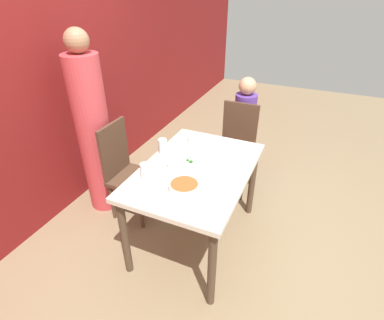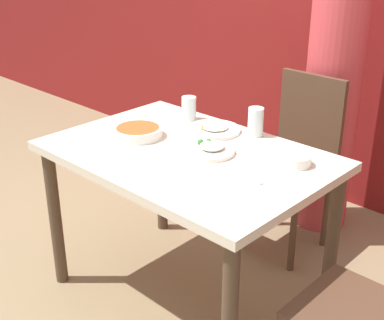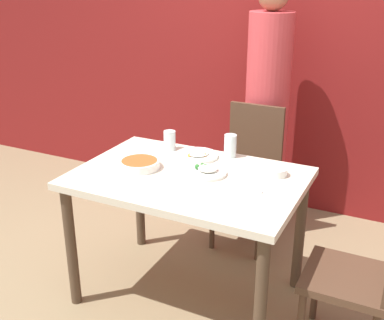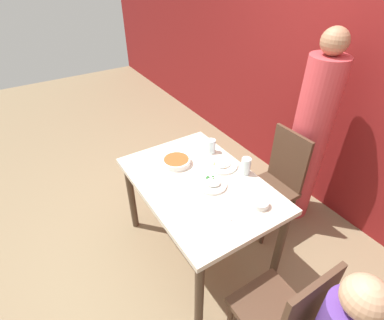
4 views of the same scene
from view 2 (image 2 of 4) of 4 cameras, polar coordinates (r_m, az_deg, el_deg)
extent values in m
plane|color=#847051|center=(2.72, -0.46, -14.13)|extent=(10.00, 10.00, 0.00)
cube|color=beige|center=(2.33, -0.52, 0.47)|extent=(1.22, 0.83, 0.04)
cylinder|color=#4C3828|center=(2.70, -14.38, -6.02)|extent=(0.06, 0.06, 0.73)
cylinder|color=#4C3828|center=(3.08, -3.28, -1.34)|extent=(0.06, 0.06, 0.73)
cylinder|color=#4C3828|center=(2.49, 14.68, -8.78)|extent=(0.06, 0.06, 0.73)
cube|color=#4C3323|center=(2.92, 10.11, -2.03)|extent=(0.40, 0.40, 0.04)
cube|color=#4C3323|center=(2.96, 12.51, 4.02)|extent=(0.38, 0.03, 0.52)
cylinder|color=#4C3323|center=(2.98, 5.39, -5.88)|extent=(0.04, 0.04, 0.40)
cylinder|color=#4C3323|center=(2.82, 10.68, -8.10)|extent=(0.04, 0.04, 0.40)
cylinder|color=#4C3323|center=(3.22, 9.05, -3.71)|extent=(0.04, 0.04, 0.40)
cylinder|color=#4C3323|center=(3.07, 14.10, -5.61)|extent=(0.04, 0.04, 0.40)
cube|color=#4C3323|center=(2.04, 17.14, -15.54)|extent=(0.40, 0.40, 0.04)
cylinder|color=#4C3323|center=(2.35, 14.71, -16.11)|extent=(0.04, 0.04, 0.40)
cylinder|color=#C63D42|center=(3.11, 14.67, 6.20)|extent=(0.31, 0.31, 1.54)
cylinder|color=white|center=(2.49, -5.79, 2.99)|extent=(0.23, 0.23, 0.05)
cylinder|color=#BC5123|center=(2.49, -5.81, 3.41)|extent=(0.20, 0.20, 0.01)
cylinder|color=white|center=(2.55, 2.30, 3.23)|extent=(0.26, 0.26, 0.02)
ellipsoid|color=white|center=(2.54, 2.48, 3.58)|extent=(0.13, 0.13, 0.02)
cone|color=orange|center=(2.50, 3.20, 3.36)|extent=(0.01, 0.01, 0.03)
cone|color=orange|center=(2.52, 1.14, 3.54)|extent=(0.02, 0.02, 0.03)
cylinder|color=white|center=(2.31, 1.85, 0.95)|extent=(0.22, 0.22, 0.02)
ellipsoid|color=white|center=(2.30, 2.15, 1.51)|extent=(0.11, 0.11, 0.03)
sphere|color=#2D702D|center=(2.34, 0.92, 1.88)|extent=(0.03, 0.03, 0.03)
sphere|color=#2D702D|center=(2.32, 1.99, 1.77)|extent=(0.03, 0.03, 0.03)
sphere|color=#2D702D|center=(2.35, 1.77, 1.98)|extent=(0.02, 0.02, 0.02)
cylinder|color=white|center=(2.23, 11.08, -0.03)|extent=(0.12, 0.12, 0.04)
cylinder|color=white|center=(2.22, 11.12, 0.41)|extent=(0.11, 0.11, 0.01)
cylinder|color=silver|center=(2.50, 6.80, 4.06)|extent=(0.07, 0.07, 0.14)
cylinder|color=silver|center=(2.69, -0.34, 5.52)|extent=(0.07, 0.07, 0.12)
cube|color=silver|center=(2.10, 5.74, -1.71)|extent=(0.18, 0.05, 0.01)
camera|label=1|loc=(3.44, -37.98, 26.01)|focal=28.00mm
camera|label=3|loc=(0.73, -103.87, 4.39)|focal=45.00mm
camera|label=4|loc=(0.78, 57.22, 57.76)|focal=28.00mm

